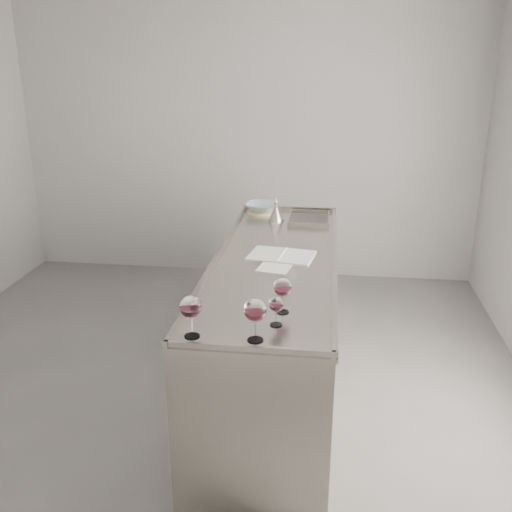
# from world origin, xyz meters

# --- Properties ---
(room_shell) EXTENTS (4.54, 5.04, 2.84)m
(room_shell) POSITION_xyz_m (0.00, 0.00, 1.40)
(room_shell) COLOR #595653
(room_shell) RESTS_ON ground
(counter) EXTENTS (0.77, 2.42, 0.97)m
(counter) POSITION_xyz_m (0.50, 0.30, 0.47)
(counter) COLOR #9F978F
(counter) RESTS_ON ground
(wine_glass_left) EXTENTS (0.10, 0.10, 0.20)m
(wine_glass_left) POSITION_xyz_m (0.23, -0.78, 1.08)
(wine_glass_left) COLOR white
(wine_glass_left) RESTS_ON counter
(wine_glass_middle) EXTENTS (0.10, 0.10, 0.21)m
(wine_glass_middle) POSITION_xyz_m (0.52, -0.78, 1.09)
(wine_glass_middle) COLOR white
(wine_glass_middle) RESTS_ON counter
(wine_glass_right) EXTENTS (0.09, 0.09, 0.19)m
(wine_glass_right) POSITION_xyz_m (0.61, -0.47, 1.07)
(wine_glass_right) COLOR white
(wine_glass_right) RESTS_ON counter
(wine_glass_small) EXTENTS (0.07, 0.07, 0.15)m
(wine_glass_small) POSITION_xyz_m (0.59, -0.62, 1.04)
(wine_glass_small) COLOR white
(wine_glass_small) RESTS_ON counter
(notebook) EXTENTS (0.44, 0.34, 0.02)m
(notebook) POSITION_xyz_m (0.53, 0.36, 0.95)
(notebook) COLOR white
(notebook) RESTS_ON counter
(loose_paper_top) EXTENTS (0.24, 0.30, 0.00)m
(loose_paper_top) POSITION_xyz_m (0.52, 0.19, 0.94)
(loose_paper_top) COLOR silver
(loose_paper_top) RESTS_ON counter
(trivet) EXTENTS (0.24, 0.24, 0.02)m
(trivet) POSITION_xyz_m (0.29, 1.38, 0.95)
(trivet) COLOR beige
(trivet) RESTS_ON counter
(ceramic_bowl) EXTENTS (0.27, 0.27, 0.06)m
(ceramic_bowl) POSITION_xyz_m (0.29, 1.38, 0.99)
(ceramic_bowl) COLOR #96A8AF
(ceramic_bowl) RESTS_ON trivet
(wine_funnel) EXTENTS (0.13, 0.13, 0.18)m
(wine_funnel) POSITION_xyz_m (0.42, 1.16, 1.00)
(wine_funnel) COLOR gray
(wine_funnel) RESTS_ON counter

